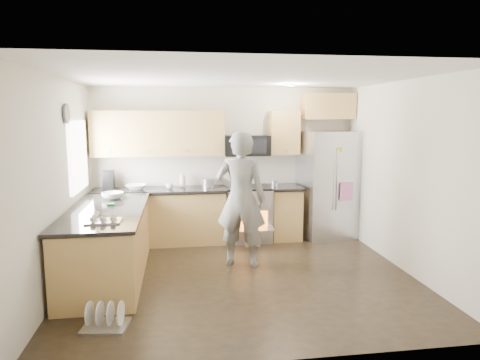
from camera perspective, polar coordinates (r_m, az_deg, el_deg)
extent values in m
plane|color=black|center=(5.83, 0.28, -12.76)|extent=(4.50, 4.50, 0.00)
cube|color=beige|center=(7.46, -2.00, 2.25)|extent=(4.50, 0.04, 2.60)
cube|color=beige|center=(3.56, 5.10, -4.81)|extent=(4.50, 0.04, 2.60)
cube|color=beige|center=(5.62, -23.03, -0.52)|extent=(0.04, 4.00, 2.60)
cube|color=beige|center=(6.23, 21.20, 0.42)|extent=(0.04, 4.00, 2.60)
cube|color=white|center=(5.45, 0.30, 13.61)|extent=(4.50, 4.00, 0.04)
cube|color=white|center=(6.55, -20.79, 3.01)|extent=(0.04, 1.00, 1.00)
cylinder|color=#FFE7CC|center=(6.71, 6.67, 12.48)|extent=(0.14, 0.14, 0.02)
cylinder|color=#474754|center=(5.99, -22.14, 8.22)|extent=(0.03, 0.26, 0.26)
cube|color=#B48548|center=(7.28, -10.57, -4.97)|extent=(2.15, 0.60, 0.87)
cube|color=black|center=(7.17, -10.68, -1.34)|extent=(2.19, 0.64, 0.04)
cube|color=#B48548|center=(7.49, 5.94, -4.48)|extent=(0.50, 0.60, 0.87)
cube|color=black|center=(7.39, 6.02, -0.95)|extent=(0.54, 0.64, 0.04)
cube|color=#B48548|center=(7.22, -10.80, 6.11)|extent=(2.16, 0.33, 0.74)
cube|color=#B48548|center=(7.43, 5.85, 6.29)|extent=(0.50, 0.33, 0.74)
cube|color=#B48548|center=(7.66, 11.66, 9.59)|extent=(0.90, 0.33, 0.44)
imported|color=white|center=(7.21, -13.66, -0.89)|extent=(0.34, 0.34, 0.08)
imported|color=white|center=(7.28, -7.69, 0.13)|extent=(0.11, 0.11, 0.27)
imported|color=white|center=(7.16, -9.38, -0.78)|extent=(0.12, 0.12, 0.10)
cylinder|color=#B7B7BC|center=(7.30, -4.30, -0.33)|extent=(0.20, 0.20, 0.14)
cube|color=black|center=(7.26, -17.11, -0.04)|extent=(0.17, 0.20, 0.31)
cylinder|color=#B7B7BC|center=(7.39, 4.61, -0.43)|extent=(0.11, 0.11, 0.09)
cube|color=#B48548|center=(5.94, -17.21, -8.31)|extent=(0.90, 2.30, 0.87)
cube|color=black|center=(5.83, -17.41, -3.88)|extent=(0.96, 2.36, 0.04)
imported|color=silver|center=(6.46, -16.62, -2.02)|extent=(0.31, 0.31, 0.10)
cube|color=green|center=(6.02, -16.85, -3.14)|extent=(0.09, 0.06, 0.03)
cube|color=#B7B7BC|center=(5.11, -17.72, -4.91)|extent=(0.38, 0.29, 0.08)
cube|color=#B7B7BC|center=(7.34, 1.04, -4.59)|extent=(0.76, 0.62, 0.90)
cube|color=black|center=(7.25, 1.05, -1.01)|extent=(0.76, 0.60, 0.03)
cube|color=orange|center=(7.05, 1.45, -5.56)|extent=(0.56, 0.02, 0.34)
cube|color=#B7B7BC|center=(6.91, 1.68, -6.58)|extent=(0.70, 0.34, 0.03)
cube|color=silver|center=(6.90, 1.75, -7.77)|extent=(0.24, 0.03, 0.28)
cube|color=black|center=(7.28, 0.91, 4.63)|extent=(0.76, 0.40, 0.34)
cube|color=#B7B7BC|center=(7.62, 11.62, -0.60)|extent=(1.00, 0.83, 1.86)
cylinder|color=#B7B7BC|center=(7.25, 12.40, -0.04)|extent=(0.02, 0.02, 1.01)
cylinder|color=#B7B7BC|center=(7.27, 12.85, -0.03)|extent=(0.02, 0.02, 1.01)
cube|color=pink|center=(7.37, 14.03, -1.55)|extent=(0.24, 0.04, 0.30)
cube|color=#849AD3|center=(7.17, 11.33, 2.33)|extent=(0.18, 0.03, 0.22)
imported|color=gray|center=(6.00, 0.13, -2.57)|extent=(0.81, 0.66, 1.93)
cube|color=#B7B7BC|center=(4.77, -17.46, -18.07)|extent=(0.49, 0.41, 0.03)
cylinder|color=white|center=(4.76, -19.44, -16.40)|extent=(0.05, 0.25, 0.25)
cylinder|color=white|center=(4.73, -18.18, -16.52)|extent=(0.05, 0.25, 0.25)
cylinder|color=white|center=(4.70, -16.90, -16.64)|extent=(0.05, 0.25, 0.25)
cylinder|color=white|center=(4.67, -15.60, -16.74)|extent=(0.05, 0.25, 0.25)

